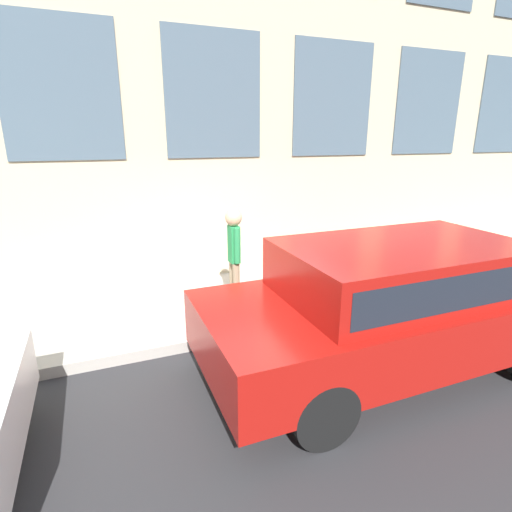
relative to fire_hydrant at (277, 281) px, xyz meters
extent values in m
plane|color=#2D2D30|center=(-0.69, 0.44, -0.55)|extent=(80.00, 80.00, 0.00)
cube|color=#B2ADA3|center=(0.53, 0.44, -0.47)|extent=(2.44, 60.00, 0.15)
cube|color=#4C6070|center=(1.73, -6.72, 2.87)|extent=(0.03, 1.70, 2.10)
cube|color=#4C6070|center=(1.73, -4.33, 2.87)|extent=(0.03, 1.70, 2.10)
cube|color=#4C6070|center=(1.73, -1.95, 2.87)|extent=(0.03, 1.70, 2.10)
cube|color=#4C6070|center=(1.73, 0.44, 2.87)|extent=(0.03, 1.70, 2.10)
cube|color=#4C6070|center=(1.73, 2.83, 2.87)|extent=(0.03, 1.70, 2.10)
cylinder|color=gold|center=(0.00, 0.00, -0.37)|extent=(0.30, 0.30, 0.04)
cylinder|color=gold|center=(0.00, 0.00, -0.07)|extent=(0.22, 0.22, 0.66)
sphere|color=#A4891E|center=(0.00, 0.00, 0.26)|extent=(0.23, 0.23, 0.23)
cylinder|color=black|center=(0.00, 0.00, 0.33)|extent=(0.08, 0.08, 0.09)
cylinder|color=gold|center=(0.00, -0.16, 0.01)|extent=(0.09, 0.10, 0.09)
cylinder|color=gold|center=(0.00, 0.16, 0.01)|extent=(0.09, 0.10, 0.09)
cylinder|color=#998466|center=(0.05, 0.66, -0.02)|extent=(0.11, 0.11, 0.75)
cylinder|color=#998466|center=(0.20, 0.66, -0.02)|extent=(0.11, 0.11, 0.75)
cube|color=#268C4C|center=(0.12, 0.66, 0.63)|extent=(0.20, 0.14, 0.56)
cylinder|color=#268C4C|center=(-0.02, 0.66, 0.65)|extent=(0.09, 0.09, 0.53)
cylinder|color=#268C4C|center=(0.27, 0.66, 0.65)|extent=(0.09, 0.09, 0.53)
sphere|color=tan|center=(0.12, 0.66, 1.04)|extent=(0.25, 0.25, 0.25)
cylinder|color=black|center=(-2.75, 0.81, -0.21)|extent=(0.24, 0.66, 0.66)
cylinder|color=black|center=(-1.08, 0.81, -0.21)|extent=(0.24, 0.66, 0.66)
cylinder|color=black|center=(-1.08, -1.98, -0.21)|extent=(0.24, 0.66, 0.66)
cube|color=#A5140F|center=(-1.92, -0.58, 0.11)|extent=(1.92, 4.50, 0.65)
cube|color=#A5140F|center=(-1.92, -0.70, 0.73)|extent=(1.69, 2.79, 0.58)
cube|color=#1E232D|center=(-1.92, -0.70, 0.73)|extent=(1.70, 2.56, 0.37)
camera|label=1|loc=(-5.36, 2.51, 2.18)|focal=28.00mm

